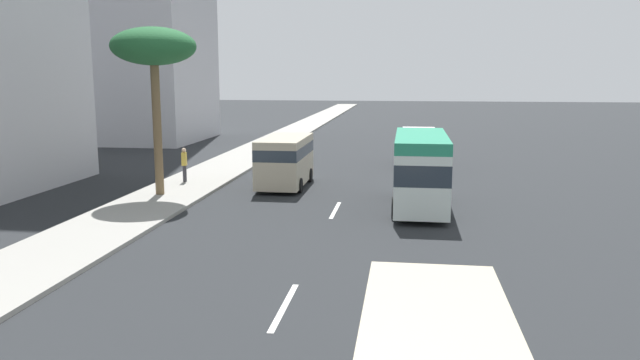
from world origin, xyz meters
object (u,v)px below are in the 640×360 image
at_px(van_second, 419,145).
at_px(pedestrian_near_lamp, 184,163).
at_px(minibus_third, 421,168).
at_px(palm_tree, 154,49).
at_px(van_fourth, 285,158).

bearing_deg(van_second, pedestrian_near_lamp, 124.69).
height_order(van_second, minibus_third, minibus_third).
distance_m(pedestrian_near_lamp, palm_tree, 6.55).
bearing_deg(pedestrian_near_lamp, van_second, -61.50).
relative_size(van_second, van_fourth, 0.98).
distance_m(minibus_third, palm_tree, 12.97).
relative_size(minibus_third, van_fourth, 1.33).
xyz_separation_m(van_second, minibus_third, (-12.45, 0.17, 0.44)).
bearing_deg(van_fourth, palm_tree, -56.26).
xyz_separation_m(minibus_third, palm_tree, (0.71, 11.93, 5.04)).
relative_size(minibus_third, palm_tree, 0.91).
height_order(van_second, palm_tree, palm_tree).
relative_size(pedestrian_near_lamp, palm_tree, 0.23).
bearing_deg(palm_tree, van_fourth, -56.26).
bearing_deg(minibus_third, van_fourth, 57.76).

